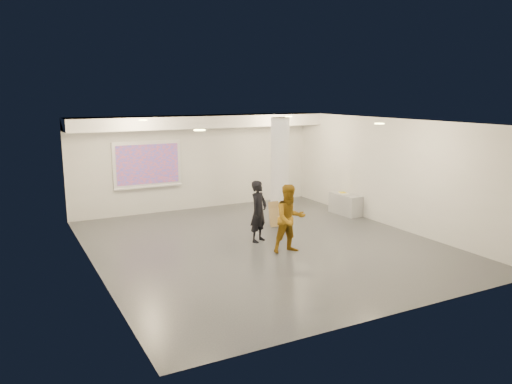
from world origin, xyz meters
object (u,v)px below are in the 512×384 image
projection_screen (148,165)px  man (290,219)px  woman (259,211)px  credenza (345,204)px  column (280,170)px

projection_screen → man: bearing=-70.6°
woman → credenza: bearing=-12.3°
projection_screen → column: bearing=-40.6°
projection_screen → credenza: size_ratio=1.94×
woman → column: bearing=14.1°
column → credenza: 2.53m
column → woman: size_ratio=1.94×
column → woman: bearing=-134.6°
woman → projection_screen: bearing=79.9°
projection_screen → woman: 4.52m
man → column: bearing=68.3°
credenza → woman: (-3.70, -1.28, 0.46)m
credenza → woman: bearing=-164.7°
column → man: bearing=-115.5°
projection_screen → credenza: projection_screen is taller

